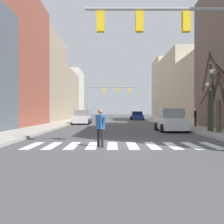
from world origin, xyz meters
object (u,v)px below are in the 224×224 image
object	(u,v)px
traffic_signal_far	(105,94)
street_tree_right_near	(213,95)
street_lamp_right_corner	(213,87)
car_driving_away_lane	(82,118)
pedestrian_on_left_sidewalk	(100,125)
street_tree_left_far	(219,101)
pedestrian_crossing_street	(179,116)
car_parked_left_mid	(171,121)
traffic_signal_near	(183,38)
pedestrian_near_right_corner	(196,116)
car_parked_right_near	(137,116)

from	to	relation	value
traffic_signal_far	street_tree_right_near	distance (m)	31.46
street_lamp_right_corner	car_driving_away_lane	xyz separation A→B (m)	(-10.42, 13.98, -2.38)
pedestrian_on_left_sidewalk	street_tree_left_far	bearing A→B (deg)	-90.34
car_driving_away_lane	pedestrian_crossing_street	distance (m)	12.03
street_lamp_right_corner	pedestrian_crossing_street	bearing A→B (deg)	92.94
car_parked_left_mid	car_driving_away_lane	xyz separation A→B (m)	(-8.16, 11.44, -0.02)
pedestrian_crossing_street	car_driving_away_lane	bearing A→B (deg)	132.98
street_lamp_right_corner	street_tree_right_near	xyz separation A→B (m)	(0.34, 0.80, -0.48)
traffic_signal_near	pedestrian_on_left_sidewalk	size ratio (longest dim) A/B	4.04
traffic_signal_near	street_tree_left_far	world-z (taller)	traffic_signal_near
traffic_signal_near	street_tree_right_near	xyz separation A→B (m)	(4.17, 7.48, -1.96)
traffic_signal_near	car_driving_away_lane	distance (m)	22.02
pedestrian_crossing_street	pedestrian_near_right_corner	bearing A→B (deg)	-58.36
traffic_signal_near	car_parked_left_mid	distance (m)	10.10
traffic_signal_far	pedestrian_near_right_corner	size ratio (longest dim) A/B	5.12
traffic_signal_near	traffic_signal_far	xyz separation A→B (m)	(-4.26, 37.70, 0.22)
car_parked_left_mid	pedestrian_on_left_sidewalk	size ratio (longest dim) A/B	2.54
car_parked_right_near	pedestrian_near_right_corner	xyz separation A→B (m)	(3.17, -22.98, 0.42)
street_lamp_right_corner	car_driving_away_lane	size ratio (longest dim) A/B	0.95
pedestrian_on_left_sidewalk	car_driving_away_lane	bearing A→B (deg)	-30.34
car_parked_right_near	pedestrian_crossing_street	size ratio (longest dim) A/B	2.65
street_lamp_right_corner	pedestrian_near_right_corner	bearing A→B (deg)	82.50
pedestrian_on_left_sidewalk	car_parked_right_near	bearing A→B (deg)	-46.93
car_driving_away_lane	pedestrian_on_left_sidewalk	distance (m)	20.65
car_parked_left_mid	pedestrian_crossing_street	distance (m)	5.19
car_driving_away_lane	pedestrian_on_left_sidewalk	xyz separation A→B (m)	(3.11, -20.41, 0.18)
traffic_signal_near	street_tree_right_near	distance (m)	8.78
traffic_signal_near	car_parked_right_near	distance (m)	36.09
street_lamp_right_corner	pedestrian_on_left_sidewalk	size ratio (longest dim) A/B	2.59
car_parked_left_mid	pedestrian_on_left_sidewalk	bearing A→B (deg)	150.62
pedestrian_near_right_corner	street_tree_right_near	size ratio (longest dim) A/B	0.29
car_parked_left_mid	car_parked_right_near	distance (m)	26.63
street_lamp_right_corner	pedestrian_on_left_sidewalk	xyz separation A→B (m)	(-7.32, -6.43, -2.20)
car_parked_right_near	pedestrian_crossing_street	world-z (taller)	pedestrian_crossing_street
street_lamp_right_corner	car_parked_left_mid	distance (m)	4.14
traffic_signal_far	pedestrian_crossing_street	bearing A→B (deg)	-71.95
street_tree_right_near	traffic_signal_far	bearing A→B (deg)	105.58
street_tree_right_near	pedestrian_on_left_sidewalk	bearing A→B (deg)	-136.60
street_lamp_right_corner	car_driving_away_lane	bearing A→B (deg)	126.71
traffic_signal_far	pedestrian_crossing_street	world-z (taller)	traffic_signal_far
traffic_signal_near	traffic_signal_far	size ratio (longest dim) A/B	0.77
car_parked_left_mid	pedestrian_near_right_corner	xyz separation A→B (m)	(3.08, 3.65, 0.33)
car_driving_away_lane	car_parked_left_mid	bearing A→B (deg)	-144.50
traffic_signal_near	pedestrian_on_left_sidewalk	distance (m)	5.07
traffic_signal_far	street_tree_right_near	xyz separation A→B (m)	(8.43, -30.23, -2.17)
street_lamp_right_corner	car_parked_left_mid	bearing A→B (deg)	131.73
traffic_signal_far	car_driving_away_lane	bearing A→B (deg)	-97.80
car_parked_left_mid	street_tree_right_near	size ratio (longest dim) A/B	0.73
car_parked_left_mid	car_parked_right_near	bearing A→B (deg)	0.20
pedestrian_near_right_corner	street_tree_right_near	xyz separation A→B (m)	(-0.48, -5.38, 1.55)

